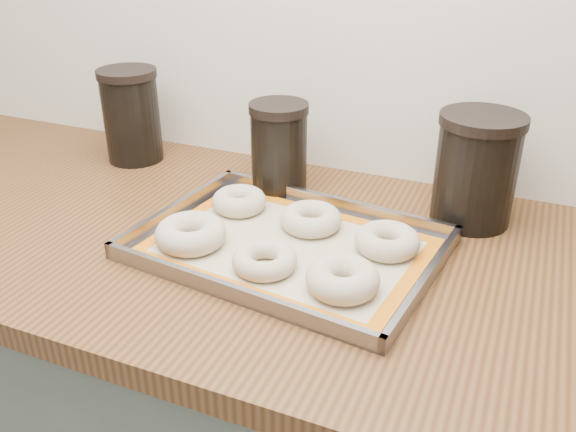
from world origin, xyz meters
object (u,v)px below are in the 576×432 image
at_px(baking_tray, 288,246).
at_px(bagel_back_left, 239,201).
at_px(canister_right, 476,169).
at_px(bagel_front_right, 343,279).
at_px(canister_left, 131,115).
at_px(bagel_front_mid, 265,260).
at_px(canister_mid, 279,147).
at_px(bagel_front_left, 191,234).
at_px(bagel_back_right, 387,241).
at_px(bagel_back_mid, 311,219).

relative_size(baking_tray, bagel_back_left, 5.24).
bearing_deg(bagel_back_left, canister_right, 18.87).
bearing_deg(bagel_front_right, canister_left, 151.39).
relative_size(bagel_front_mid, bagel_front_right, 0.93).
bearing_deg(canister_mid, bagel_front_left, -98.81).
relative_size(baking_tray, canister_right, 2.62).
bearing_deg(bagel_back_left, canister_left, 156.30).
xyz_separation_m(bagel_front_mid, canister_left, (-0.44, 0.30, 0.08)).
distance_m(bagel_front_left, bagel_back_right, 0.31).
xyz_separation_m(bagel_front_left, bagel_back_mid, (0.16, 0.12, -0.00)).
xyz_separation_m(baking_tray, bagel_back_right, (0.15, 0.05, 0.02)).
xyz_separation_m(bagel_front_right, bagel_back_left, (-0.25, 0.17, -0.00)).
bearing_deg(bagel_front_left, canister_right, 34.22).
bearing_deg(canister_mid, bagel_back_mid, -48.95).
relative_size(bagel_front_mid, canister_mid, 0.58).
relative_size(bagel_back_left, bagel_back_mid, 0.93).
relative_size(canister_mid, canister_right, 0.89).
height_order(bagel_front_left, bagel_front_mid, bagel_front_left).
height_order(bagel_front_right, canister_mid, canister_mid).
xyz_separation_m(bagel_front_mid, canister_right, (0.26, 0.29, 0.08)).
relative_size(bagel_back_mid, canister_right, 0.54).
height_order(baking_tray, bagel_back_right, bagel_back_right).
distance_m(bagel_front_mid, canister_left, 0.54).
relative_size(bagel_front_left, bagel_front_right, 1.08).
xyz_separation_m(bagel_back_mid, bagel_back_right, (0.14, -0.02, 0.00)).
xyz_separation_m(baking_tray, bagel_front_right, (0.12, -0.08, 0.02)).
height_order(bagel_back_mid, bagel_back_right, bagel_back_right).
xyz_separation_m(bagel_back_mid, canister_right, (0.24, 0.14, 0.07)).
bearing_deg(bagel_back_mid, canister_right, 31.00).
relative_size(bagel_front_left, canister_right, 0.60).
xyz_separation_m(canister_mid, canister_right, (0.35, 0.01, 0.01)).
relative_size(bagel_back_left, canister_left, 0.49).
bearing_deg(bagel_front_left, baking_tray, 19.81).
bearing_deg(baking_tray, bagel_front_right, -35.09).
distance_m(bagel_front_left, bagel_front_right, 0.26).
relative_size(bagel_back_right, canister_mid, 0.60).
bearing_deg(bagel_back_right, baking_tray, -161.58).
height_order(bagel_back_mid, canister_mid, canister_mid).
bearing_deg(bagel_back_left, bagel_back_right, -7.68).
distance_m(bagel_back_left, bagel_back_mid, 0.14).
height_order(bagel_front_left, bagel_front_right, same).
distance_m(bagel_front_mid, bagel_back_mid, 0.15).
bearing_deg(bagel_front_right, bagel_back_right, 77.31).
bearing_deg(canister_left, bagel_front_mid, -34.12).
bearing_deg(bagel_front_right, bagel_front_left, 173.44).
bearing_deg(bagel_front_mid, bagel_back_mid, 83.16).
distance_m(bagel_front_right, canister_left, 0.65).
xyz_separation_m(bagel_front_right, bagel_back_mid, (-0.11, 0.16, -0.00)).
distance_m(bagel_back_mid, canister_left, 0.49).
bearing_deg(bagel_front_mid, bagel_back_left, 127.66).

